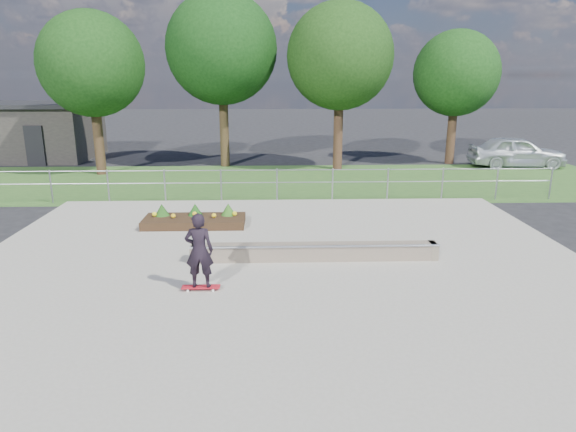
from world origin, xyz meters
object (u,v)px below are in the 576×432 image
object	(u,v)px
grind_ledge	(315,252)
planter_bed	(195,219)
skateboarder	(199,251)
parked_car	(517,152)

from	to	relation	value
grind_ledge	planter_bed	distance (m)	4.58
grind_ledge	skateboarder	xyz separation A→B (m)	(-2.53, -1.76, 0.66)
planter_bed	parked_car	bearing A→B (deg)	34.53
grind_ledge	parked_car	world-z (taller)	parked_car
planter_bed	skateboarder	distance (m)	4.99
parked_car	grind_ledge	bearing A→B (deg)	144.20
planter_bed	grind_ledge	bearing A→B (deg)	-42.89
grind_ledge	parked_car	distance (m)	17.11
planter_bed	skateboarder	world-z (taller)	skateboarder
grind_ledge	planter_bed	bearing A→B (deg)	137.11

